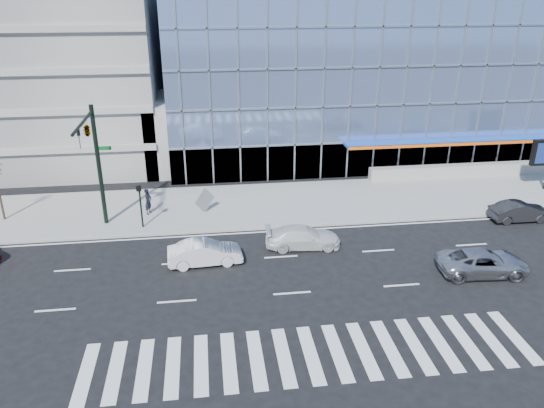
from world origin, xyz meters
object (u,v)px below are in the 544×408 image
Objects in this scene: white_suv at (303,237)px; pedestrian at (148,201)px; traffic_signal at (91,142)px; dark_sedan at (520,212)px; white_sedan at (205,253)px; tilted_panel at (205,200)px; ped_signal_post at (140,199)px; silver_suv at (483,262)px.

white_suv is 11.52m from pedestrian.
traffic_signal is 1.96× the size of dark_sedan.
traffic_signal is at bearing 49.85° from white_sedan.
white_suv is 1.12× the size of dark_sedan.
traffic_signal reaches higher than tilted_panel.
pedestrian is 1.41× the size of tilted_panel.
dark_sedan is at bearing -79.40° from white_suv.
ped_signal_post is 0.73× the size of dark_sedan.
ped_signal_post is at bearing 34.06° from white_sedan.
pedestrian is (0.23, 2.23, -1.08)m from ped_signal_post.
traffic_signal is at bearing -171.48° from ped_signal_post.
white_sedan is at bearing -132.17° from tilted_panel.
tilted_panel is (-15.29, 10.26, 0.37)m from silver_suv.
ped_signal_post is 0.65× the size of white_suv.
traffic_signal is at bearing 158.02° from tilted_panel.
traffic_signal is at bearing 87.23° from dark_sedan.
dark_sedan is at bearing -4.37° from ped_signal_post.
white_sedan is 21.63m from dark_sedan.
traffic_signal is at bearing 74.43° from silver_suv.
traffic_signal reaches higher than silver_suv.
dark_sedan is 21.65m from tilted_panel.
dark_sedan is at bearing -85.29° from white_sedan.
tilted_panel reaches higher than dark_sedan.
white_sedan is (-6.00, -1.33, 0.04)m from white_suv.
ped_signal_post is 2.49m from pedestrian.
ped_signal_post is at bearing 71.17° from silver_suv.
white_suv is at bearing -81.33° from white_sedan.
ped_signal_post is 0.70× the size of white_sedan.
pedestrian is at bearing 61.85° from white_suv.
white_sedan reaches higher than white_suv.
dark_sedan is at bearing -39.00° from silver_suv.
silver_suv is 18.42m from tilted_panel.
silver_suv is at bearing -105.38° from white_sedan.
traffic_signal is 9.76m from white_sedan.
tilted_panel is at bearing 80.07° from dark_sedan.
silver_suv reaches higher than white_suv.
tilted_panel is (3.88, -0.27, 0.01)m from pedestrian.
silver_suv is 15.70m from white_sedan.
silver_suv is at bearing -111.87° from white_suv.
white_sedan is at bearing 99.02° from dark_sedan.
white_suv is (12.52, -3.46, -5.50)m from traffic_signal.
pedestrian reaches higher than silver_suv.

